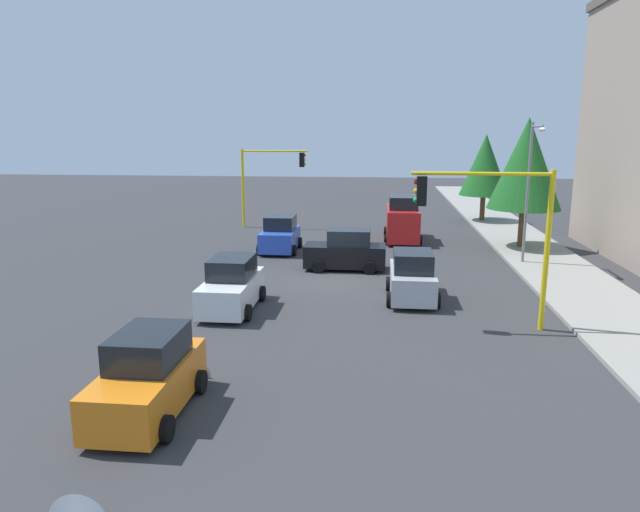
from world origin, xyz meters
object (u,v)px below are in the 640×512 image
(traffic_signal_near_left, at_px, (491,217))
(car_blue, at_px, (280,235))
(street_lamp_curbside, at_px, (531,178))
(traffic_signal_far_right, at_px, (269,172))
(car_white, at_px, (232,286))
(car_silver, at_px, (412,277))
(delivery_van_red, at_px, (403,220))
(car_black, at_px, (346,251))
(tree_roadside_far, at_px, (485,165))
(tree_roadside_mid, at_px, (526,164))
(car_orange, at_px, (148,377))

(traffic_signal_near_left, relative_size, car_blue, 1.49)
(street_lamp_curbside, bearing_deg, traffic_signal_near_left, -20.28)
(traffic_signal_far_right, distance_m, car_white, 19.20)
(car_silver, bearing_deg, street_lamp_curbside, 137.63)
(delivery_van_red, xyz_separation_m, car_black, (7.95, -2.97, -0.39))
(traffic_signal_near_left, xyz_separation_m, car_silver, (-3.18, -2.31, -2.92))
(car_black, height_order, car_white, same)
(traffic_signal_far_right, distance_m, tree_roadside_far, 15.68)
(traffic_signal_far_right, distance_m, car_black, 13.76)
(tree_roadside_far, bearing_deg, car_silver, -16.49)
(traffic_signal_far_right, xyz_separation_m, street_lamp_curbside, (10.39, 14.86, 0.51))
(traffic_signal_near_left, height_order, tree_roadside_far, tree_roadside_far)
(tree_roadside_far, bearing_deg, tree_roadside_mid, 2.86)
(tree_roadside_mid, xyz_separation_m, tree_roadside_far, (-10.00, -0.50, -0.63))
(traffic_signal_near_left, distance_m, car_blue, 15.36)
(car_silver, height_order, car_orange, same)
(car_orange, height_order, car_blue, same)
(car_black, distance_m, car_blue, 5.59)
(tree_roadside_far, bearing_deg, car_orange, -22.47)
(traffic_signal_far_right, height_order, tree_roadside_far, tree_roadside_far)
(delivery_van_red, distance_m, car_orange, 23.96)
(tree_roadside_far, height_order, car_silver, tree_roadside_far)
(tree_roadside_far, distance_m, car_silver, 21.96)
(car_black, bearing_deg, street_lamp_curbside, 100.38)
(street_lamp_curbside, xyz_separation_m, car_orange, (16.66, -12.54, -3.45))
(car_blue, bearing_deg, tree_roadside_far, 132.72)
(car_white, height_order, car_orange, same)
(traffic_signal_far_right, relative_size, street_lamp_curbside, 0.77)
(street_lamp_curbside, bearing_deg, car_orange, -36.97)
(car_white, xyz_separation_m, car_silver, (-2.03, 6.79, -0.00))
(car_black, relative_size, car_blue, 1.08)
(street_lamp_curbside, relative_size, tree_roadside_far, 1.09)
(traffic_signal_near_left, relative_size, tree_roadside_far, 0.84)
(car_black, distance_m, car_white, 7.86)
(traffic_signal_near_left, height_order, car_orange, traffic_signal_near_left)
(tree_roadside_mid, height_order, car_orange, tree_roadside_mid)
(traffic_signal_far_right, height_order, car_silver, traffic_signal_far_right)
(delivery_van_red, relative_size, car_blue, 1.33)
(car_black, bearing_deg, traffic_signal_near_left, 33.22)
(car_blue, bearing_deg, street_lamp_curbside, 79.43)
(car_silver, bearing_deg, delivery_van_red, 179.80)
(car_black, relative_size, car_orange, 1.01)
(car_black, relative_size, car_silver, 1.05)
(car_silver, xyz_separation_m, car_blue, (-8.80, -6.85, 0.00))
(tree_roadside_far, relative_size, car_orange, 1.65)
(tree_roadside_far, relative_size, car_black, 1.64)
(delivery_van_red, distance_m, car_black, 8.49)
(delivery_van_red, xyz_separation_m, car_blue, (3.96, -6.90, -0.39))
(car_white, xyz_separation_m, car_blue, (-10.83, -0.06, -0.00))
(street_lamp_curbside, bearing_deg, delivery_van_red, -137.44)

